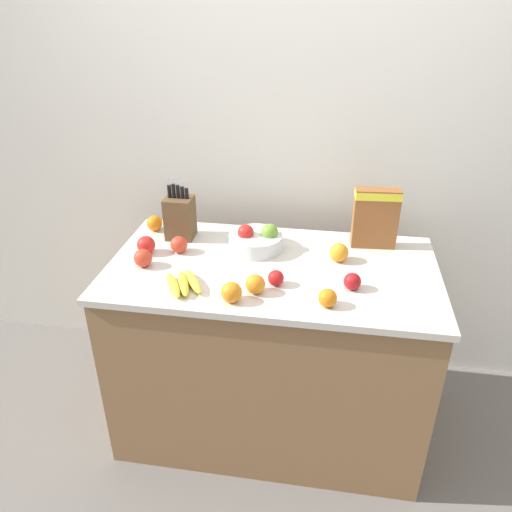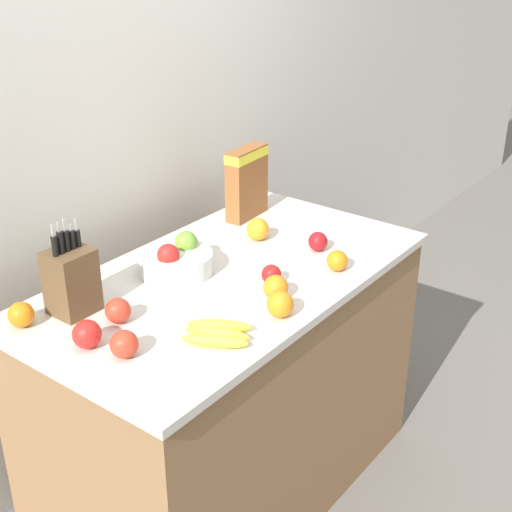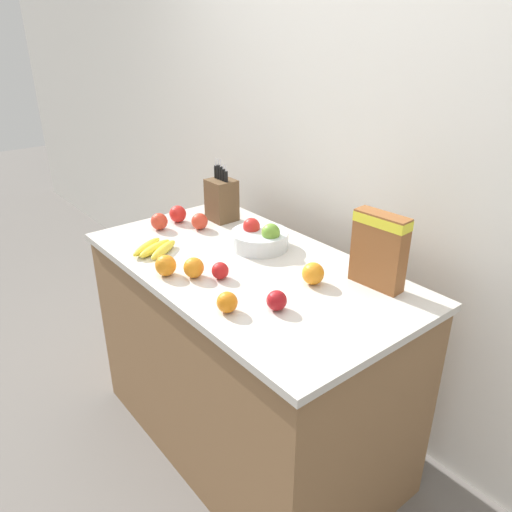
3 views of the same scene
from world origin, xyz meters
name	(u,v)px [view 3 (image 3 of 3)]	position (x,y,z in m)	size (l,w,h in m)	color
ground_plane	(248,436)	(0.00, 0.00, 0.00)	(14.00, 14.00, 0.00)	slate
wall_back	(355,150)	(0.00, 0.61, 1.30)	(9.00, 0.06, 2.60)	silver
counter	(248,357)	(0.00, 0.00, 0.46)	(1.43, 0.78, 0.92)	olive
knife_block	(222,199)	(-0.47, 0.21, 1.03)	(0.13, 0.12, 0.30)	brown
cereal_box	(379,247)	(0.44, 0.26, 1.08)	(0.21, 0.08, 0.28)	brown
fruit_bowl	(260,238)	(-0.09, 0.15, 0.97)	(0.25, 0.25, 0.13)	silver
banana_bunch	(155,248)	(-0.33, -0.23, 0.94)	(0.20, 0.23, 0.04)	yellow
apple_front	(178,214)	(-0.58, 0.03, 0.97)	(0.08, 0.08, 0.08)	red
apple_by_knife_block	(220,271)	(0.03, -0.15, 0.96)	(0.07, 0.07, 0.07)	red
apple_rear	(200,221)	(-0.44, 0.06, 0.96)	(0.08, 0.08, 0.08)	red
apple_rightmost	(159,221)	(-0.55, -0.09, 0.96)	(0.08, 0.08, 0.08)	red
apple_middle	(277,300)	(0.34, -0.14, 0.96)	(0.07, 0.07, 0.07)	#A31419
orange_near_bowl	(313,273)	(0.28, 0.09, 0.97)	(0.08, 0.08, 0.08)	orange
orange_mid_right	(166,265)	(-0.12, -0.30, 0.97)	(0.08, 0.08, 0.08)	orange
orange_mid_left	(213,202)	(-0.63, 0.27, 0.96)	(0.08, 0.08, 0.08)	orange
orange_front_left	(194,268)	(-0.04, -0.23, 0.96)	(0.08, 0.08, 0.08)	orange
orange_front_center	(227,302)	(0.25, -0.28, 0.96)	(0.07, 0.07, 0.07)	orange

